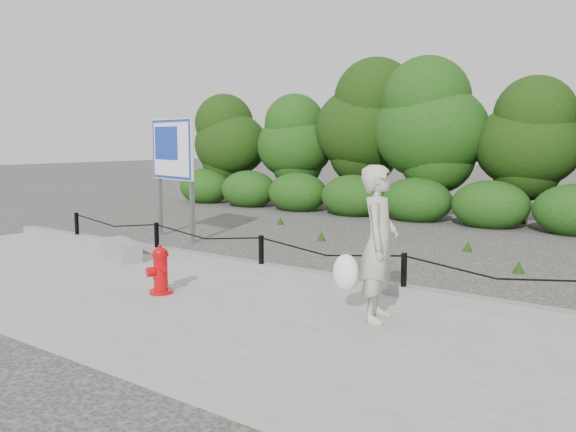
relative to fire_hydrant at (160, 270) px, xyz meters
The scene contains 9 objects.
ground 1.94m from the fire_hydrant, 82.35° to the left, with size 90.00×90.00×0.00m, color #2D2B28.
sidewalk 0.46m from the fire_hydrant, 25.53° to the right, with size 14.00×4.00×0.08m, color gray.
curb 1.96m from the fire_hydrant, 82.55° to the left, with size 14.00×0.22×0.14m, color slate.
chain_barrier 1.90m from the fire_hydrant, 82.35° to the left, with size 10.06×0.06×0.60m.
treeline 11.05m from the fire_hydrant, 85.79° to the left, with size 20.11×3.66×4.56m.
fire_hydrant is the anchor object (origin of this frame).
pedestrian 3.11m from the fire_hydrant, 13.54° to the left, with size 0.82×0.77×1.83m.
concrete_block 2.69m from the fire_hydrant, 153.23° to the left, with size 1.06×0.37×0.34m, color gray.
advertising_sign 5.41m from the fire_hydrant, 135.57° to the left, with size 1.62×0.46×2.64m.
Camera 1 is at (6.11, -7.37, 2.20)m, focal length 38.00 mm.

